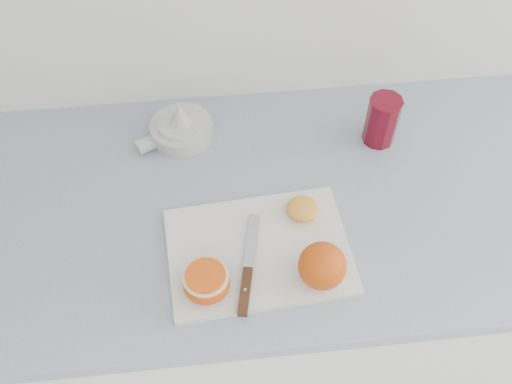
% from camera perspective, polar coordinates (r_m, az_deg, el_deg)
% --- Properties ---
extents(counter, '(2.53, 0.64, 0.89)m').
position_cam_1_polar(counter, '(1.53, 3.36, -10.22)').
color(counter, white).
rests_on(counter, ground).
extents(cutting_board, '(0.35, 0.26, 0.01)m').
position_cam_1_polar(cutting_board, '(1.06, 0.29, -5.90)').
color(cutting_board, silver).
rests_on(cutting_board, counter).
extents(whole_orange, '(0.09, 0.09, 0.09)m').
position_cam_1_polar(whole_orange, '(1.00, 6.64, -7.34)').
color(whole_orange, '#D1610B').
rests_on(whole_orange, cutting_board).
extents(half_orange, '(0.08, 0.08, 0.05)m').
position_cam_1_polar(half_orange, '(1.00, -4.99, -8.97)').
color(half_orange, '#D1610B').
rests_on(half_orange, cutting_board).
extents(squeezed_shell, '(0.06, 0.06, 0.03)m').
position_cam_1_polar(squeezed_shell, '(1.10, 4.69, -1.66)').
color(squeezed_shell, orange).
rests_on(squeezed_shell, cutting_board).
extents(paring_knife, '(0.06, 0.21, 0.01)m').
position_cam_1_polar(paring_knife, '(1.02, -0.97, -8.98)').
color(paring_knife, '#422818').
rests_on(paring_knife, cutting_board).
extents(citrus_juicer, '(0.17, 0.13, 0.09)m').
position_cam_1_polar(citrus_juicer, '(1.24, -7.53, 6.43)').
color(citrus_juicer, silver).
rests_on(citrus_juicer, counter).
extents(red_tumbler, '(0.07, 0.07, 0.11)m').
position_cam_1_polar(red_tumbler, '(1.23, 12.45, 6.86)').
color(red_tumbler, maroon).
rests_on(red_tumbler, counter).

